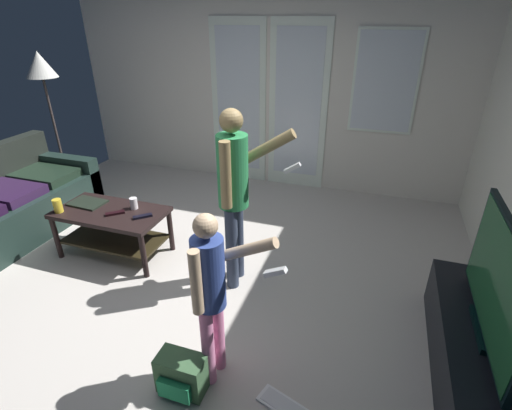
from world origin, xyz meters
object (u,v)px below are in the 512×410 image
floor_lamp (41,71)px  cup_by_laptop (58,206)px  leather_couch (7,208)px  person_child (211,287)px  dvd_remote_slim (115,213)px  person_adult (235,186)px  backpack (181,375)px  tv_remote_black (143,216)px  cup_near_edge (134,203)px  tv_stand (473,354)px  flat_screen_tv (498,284)px  coffee_table (112,223)px  laptop_closed (87,203)px

floor_lamp → cup_by_laptop: bearing=-47.5°
leather_couch → person_child: (2.83, -0.96, 0.41)m
dvd_remote_slim → floor_lamp: bearing=104.2°
person_adult → backpack: person_adult is taller
person_child → tv_remote_black: size_ratio=7.02×
person_adult → backpack: bearing=-86.5°
backpack → cup_near_edge: (-1.16, 1.28, 0.40)m
leather_couch → person_adult: size_ratio=1.19×
tv_stand → person_adult: (-1.79, 0.46, 0.72)m
leather_couch → flat_screen_tv: flat_screen_tv is taller
tv_stand → cup_near_edge: 2.96m
cup_near_edge → person_child: bearing=-39.8°
cup_by_laptop → tv_stand: bearing=-5.1°
floor_lamp → dvd_remote_slim: bearing=-34.2°
flat_screen_tv → leather_couch: bearing=174.1°
person_child → dvd_remote_slim: 1.72m
flat_screen_tv → tv_remote_black: 2.75m
flat_screen_tv → floor_lamp: bearing=161.2°
flat_screen_tv → person_child: (-1.56, -0.51, -0.03)m
flat_screen_tv → floor_lamp: 5.01m
leather_couch → tv_stand: size_ratio=1.22×
leather_couch → dvd_remote_slim: size_ratio=10.70×
person_adult → backpack: size_ratio=5.06×
backpack → coffee_table: bearing=139.3°
person_child → cup_by_laptop: (-1.94, 0.81, -0.18)m
cup_by_laptop → tv_remote_black: size_ratio=0.76×
coffee_table → backpack: (1.35, -1.16, -0.22)m
person_adult → cup_by_laptop: 1.76m
tv_stand → person_child: size_ratio=1.25×
tv_stand → tv_remote_black: 2.76m
leather_couch → floor_lamp: floor_lamp is taller
flat_screen_tv → tv_stand: bearing=-65.0°
tv_stand → person_child: 1.72m
tv_stand → backpack: bearing=-158.3°
laptop_closed → tv_remote_black: tv_remote_black is taller
flat_screen_tv → laptop_closed: 3.42m
cup_near_edge → dvd_remote_slim: size_ratio=0.64×
tv_stand → backpack: size_ratio=4.94×
flat_screen_tv → cup_near_edge: bearing=168.4°
person_child → laptop_closed: (-1.81, 1.04, -0.23)m
coffee_table → person_adult: 1.40m
person_adult → person_child: 1.01m
coffee_table → backpack: bearing=-40.7°
coffee_table → flat_screen_tv: 3.13m
person_child → cup_by_laptop: bearing=157.3°
person_child → laptop_closed: person_child is taller
coffee_table → tv_remote_black: tv_remote_black is taller
backpack → tv_remote_black: 1.55m
coffee_table → person_child: (1.51, -0.98, 0.37)m
flat_screen_tv → dvd_remote_slim: flat_screen_tv is taller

